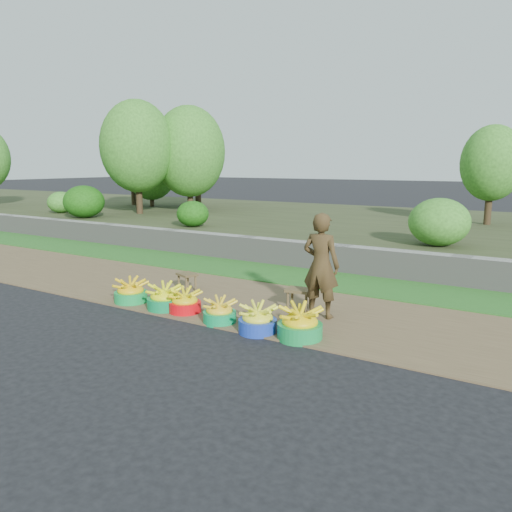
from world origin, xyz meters
The scene contains 14 objects.
ground_plane centered at (0.00, 0.00, 0.00)m, with size 120.00×120.00×0.00m, color black.
dirt_shoulder centered at (0.00, 1.25, 0.01)m, with size 80.00×2.50×0.02m, color brown.
grass_verge centered at (0.00, 3.25, 0.02)m, with size 80.00×1.50×0.04m, color #286420.
retaining_wall centered at (0.00, 4.10, 0.28)m, with size 80.00×0.35×0.55m, color gray.
earth_bank centered at (0.00, 9.00, 0.25)m, with size 80.00×10.00×0.50m, color #323A1F.
basin_a centered at (-1.94, 0.30, 0.17)m, with size 0.51×0.51×0.38m.
basin_b centered at (-1.24, 0.29, 0.17)m, with size 0.52×0.52×0.39m.
basin_c centered at (-0.89, 0.33, 0.16)m, with size 0.47×0.47×0.35m.
basin_d centered at (-0.18, 0.22, 0.15)m, with size 0.45×0.45×0.34m.
basin_e centered at (0.46, 0.16, 0.17)m, with size 0.49×0.49×0.37m.
basin_f centered at (1.03, 0.23, 0.19)m, with size 0.56×0.56×0.42m.
stool_left centered at (-1.66, 1.32, 0.25)m, with size 0.40×0.35×0.29m.
stool_right centered at (0.48, 1.28, 0.28)m, with size 0.40×0.33×0.32m.
vendor_woman centered at (0.87, 1.16, 0.75)m, with size 0.53×0.35×1.47m, color black.
Camera 1 is at (3.67, -5.05, 2.14)m, focal length 35.00 mm.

